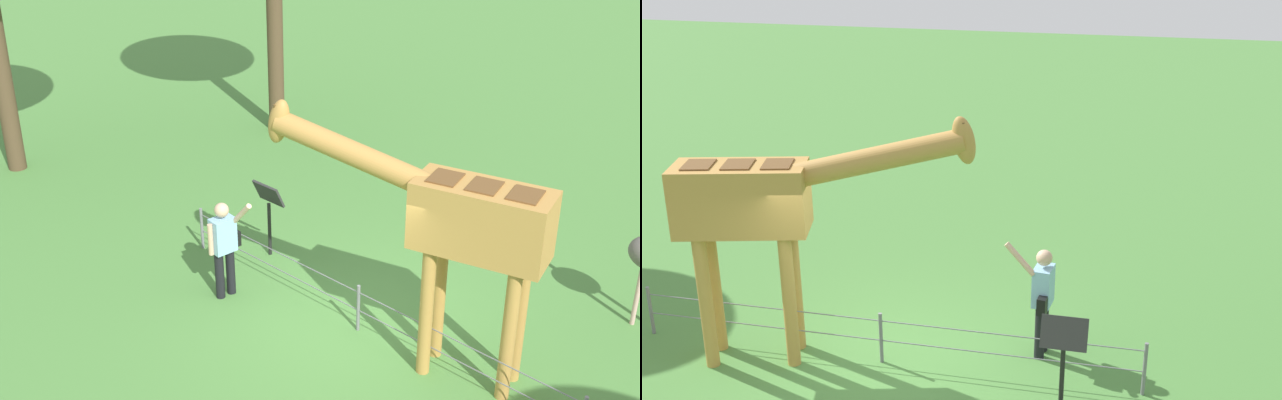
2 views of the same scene
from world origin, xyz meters
TOP-DOWN VIEW (x-y plane):
  - ground_plane at (0.00, 0.00)m, footprint 60.00×60.00m
  - giraffe at (-1.41, 0.00)m, footprint 3.92×1.45m
  - visitor at (2.09, 0.83)m, footprint 0.67×0.59m
  - info_sign at (2.52, -0.50)m, footprint 0.56×0.21m
  - wire_fence at (0.00, 0.14)m, footprint 7.05×0.05m

SIDE VIEW (x-z plane):
  - ground_plane at x=0.00m, z-range 0.00..0.00m
  - wire_fence at x=0.00m, z-range 0.03..0.78m
  - visitor at x=2.09m, z-range 0.05..1.75m
  - info_sign at x=2.52m, z-range 0.29..1.61m
  - giraffe at x=-1.41m, z-range 0.51..3.94m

